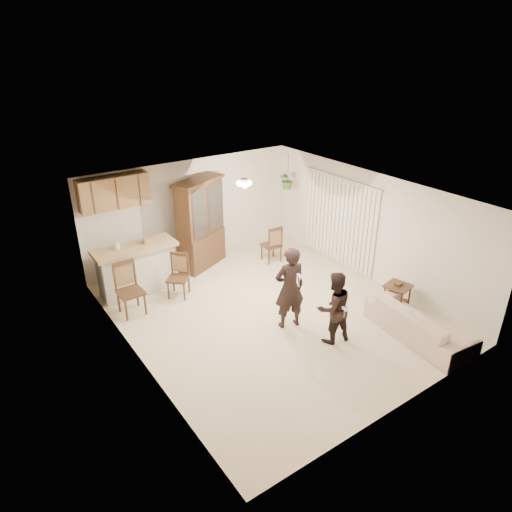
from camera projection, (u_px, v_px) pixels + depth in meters
floor at (270, 312)px, 9.32m from camera, size 6.50×6.50×0.00m
ceiling at (272, 195)px, 8.25m from camera, size 5.50×6.50×0.02m
wall_back at (192, 210)px, 11.19m from camera, size 5.50×0.02×2.50m
wall_front at (409, 340)px, 6.38m from camera, size 5.50×0.02×2.50m
wall_left at (134, 299)px, 7.37m from camera, size 0.02×6.50×2.50m
wall_right at (369, 227)px, 10.20m from camera, size 0.02×6.50×2.50m
breakfast_bar at (137, 271)px, 9.89m from camera, size 1.60×0.55×1.00m
bar_top at (135, 248)px, 9.66m from camera, size 1.75×0.70×0.08m
upper_cabinets at (114, 192)px, 9.71m from camera, size 1.50×0.34×0.70m
vertical_blinds at (339, 222)px, 10.91m from camera, size 0.06×2.30×2.10m
ceiling_fixture at (244, 183)px, 9.28m from camera, size 0.36×0.36×0.20m
hanging_plant at (288, 179)px, 11.49m from camera, size 0.43×0.37×0.48m
plant_cord at (288, 167)px, 11.35m from camera, size 0.01×0.01×0.65m
sofa at (419, 320)px, 8.41m from camera, size 0.93×1.94×0.73m
adult at (290, 285)px, 8.52m from camera, size 0.74×0.58×1.80m
child at (334, 309)px, 8.18m from camera, size 0.74×0.63×1.35m
china_hutch at (200, 224)px, 10.82m from camera, size 1.47×1.05×2.17m
side_table at (397, 296)px, 9.40m from camera, size 0.56×0.56×0.57m
chair_bar at (132, 300)px, 9.17m from camera, size 0.49×0.49×1.09m
chair_hutch_left at (179, 285)px, 9.81m from camera, size 0.60×0.60×0.96m
chair_hutch_right at (271, 251)px, 11.38m from camera, size 0.45×0.45×0.95m
controller_adult at (300, 276)px, 8.03m from camera, size 0.08×0.15×0.04m
controller_child at (345, 309)px, 7.84m from camera, size 0.06×0.13×0.04m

